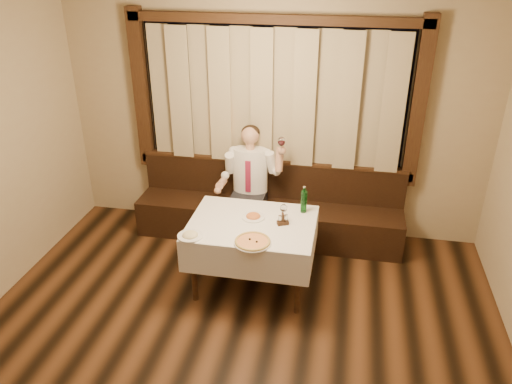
% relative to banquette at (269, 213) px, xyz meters
% --- Properties ---
extents(room, '(5.01, 6.01, 2.81)m').
position_rel_banquette_xyz_m(room, '(-0.00, -1.75, 1.19)').
color(room, black).
rests_on(room, ground).
extents(banquette, '(3.20, 0.61, 0.94)m').
position_rel_banquette_xyz_m(banquette, '(0.00, 0.00, 0.00)').
color(banquette, black).
rests_on(banquette, ground).
extents(dining_table, '(1.27, 0.97, 0.76)m').
position_rel_banquette_xyz_m(dining_table, '(0.00, -1.02, 0.34)').
color(dining_table, black).
rests_on(dining_table, ground).
extents(pizza, '(0.36, 0.36, 0.04)m').
position_rel_banquette_xyz_m(pizza, '(0.08, -1.40, 0.46)').
color(pizza, white).
rests_on(pizza, dining_table).
extents(pasta_red, '(0.24, 0.24, 0.08)m').
position_rel_banquette_xyz_m(pasta_red, '(-0.01, -0.93, 0.48)').
color(pasta_red, white).
rests_on(pasta_red, dining_table).
extents(pasta_cream, '(0.25, 0.25, 0.08)m').
position_rel_banquette_xyz_m(pasta_cream, '(-0.53, -1.40, 0.48)').
color(pasta_cream, white).
rests_on(pasta_cream, dining_table).
extents(green_bottle, '(0.06, 0.06, 0.29)m').
position_rel_banquette_xyz_m(green_bottle, '(0.48, -0.71, 0.57)').
color(green_bottle, '#115118').
rests_on(green_bottle, dining_table).
extents(table_wine_glass, '(0.07, 0.07, 0.19)m').
position_rel_banquette_xyz_m(table_wine_glass, '(0.30, -0.94, 0.59)').
color(table_wine_glass, white).
rests_on(table_wine_glass, dining_table).
extents(cruet_caddy, '(0.13, 0.10, 0.12)m').
position_rel_banquette_xyz_m(cruet_caddy, '(0.31, -1.00, 0.49)').
color(cruet_caddy, black).
rests_on(cruet_caddy, dining_table).
extents(seated_man, '(0.78, 0.58, 1.42)m').
position_rel_banquette_xyz_m(seated_man, '(-0.22, -0.09, 0.51)').
color(seated_man, black).
rests_on(seated_man, ground).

